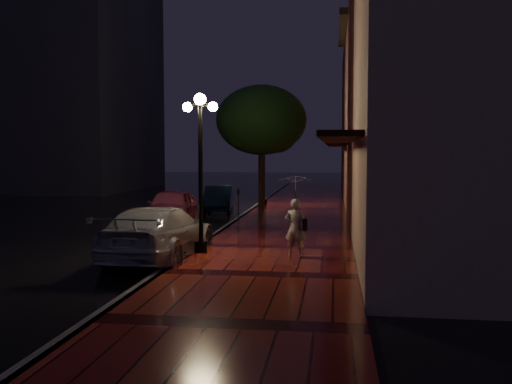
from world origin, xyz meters
The scene contains 15 objects.
ground centered at (0.00, 0.00, 0.00)m, with size 120.00×120.00×0.00m, color black.
sidewalk centered at (2.25, 0.00, 0.07)m, with size 4.50×60.00×0.15m, color #420B0C.
curb centered at (0.00, 0.00, 0.07)m, with size 0.25×60.00×0.15m, color #595451.
storefront_near centered at (7.00, -6.00, 4.25)m, with size 5.00×8.00×8.50m, color gray.
storefront_mid centered at (7.00, 2.00, 5.50)m, with size 5.00×8.00×11.00m, color #511914.
storefront_far centered at (7.00, 10.00, 4.50)m, with size 5.00×8.00×9.00m, color #8C5951.
storefront_extra centered at (7.00, 20.00, 5.00)m, with size 5.00×12.00×10.00m, color #511914.
streetlamp_near centered at (0.35, -5.00, 2.60)m, with size 0.96×0.36×4.31m.
streetlamp_far centered at (0.35, 9.00, 2.60)m, with size 0.96×0.36×4.31m.
street_tree centered at (0.61, 5.99, 4.24)m, with size 4.16×4.16×5.80m.
pink_car centered at (-2.49, 1.88, 0.72)m, with size 1.69×4.21×1.43m, color #C25068.
navy_car centered at (-1.67, 7.27, 0.62)m, with size 1.30×3.74×1.23m, color black.
silver_car centered at (-0.73, -5.35, 0.72)m, with size 2.02×4.97×1.44m, color #9B9CA2.
woman_with_umbrella centered at (2.95, -5.36, 1.57)m, with size 0.90×0.91×2.16m.
parking_meter centered at (0.15, 2.31, 0.92)m, with size 0.14×0.12×1.27m.
Camera 1 is at (3.94, -20.07, 2.89)m, focal length 40.00 mm.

